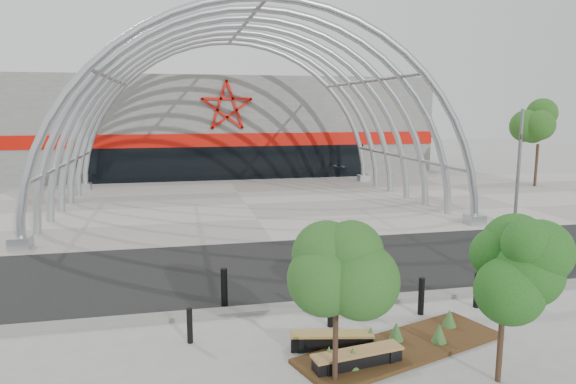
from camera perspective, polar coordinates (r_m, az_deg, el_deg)
name	(u,v)px	position (r m, az deg, el deg)	size (l,w,h in m)	color
ground	(317,303)	(15.11, 3.28, -12.24)	(140.00, 140.00, 0.00)	gray
road	(291,266)	(18.30, 0.33, -8.28)	(140.00, 7.00, 0.02)	black
forecourt	(246,204)	(29.79, -4.68, -1.38)	(60.00, 17.00, 0.04)	gray
kerb	(320,304)	(14.86, 3.55, -12.37)	(60.00, 0.50, 0.12)	slate
arena_building	(219,125)	(47.15, -7.65, 7.38)	(34.00, 15.24, 8.00)	slate
vault_canopy	(246,204)	(29.79, -4.68, -1.38)	(20.80, 15.80, 20.36)	#A2A8AD
planting_bed	(399,345)	(12.66, 12.19, -16.25)	(5.42, 3.16, 0.55)	#342410
signal_pole	(519,165)	(26.49, 24.26, 2.74)	(0.42, 0.76, 5.51)	slate
street_tree_0	(337,267)	(10.21, 5.43, -8.29)	(1.51, 1.51, 3.44)	black
street_tree_1	(506,264)	(11.11, 23.07, -7.37)	(1.47, 1.47, 3.48)	black
bench_0	(331,341)	(12.44, 4.84, -16.20)	(1.98, 0.80, 0.41)	black
bench_1	(357,360)	(11.66, 7.73, -18.03)	(2.09, 0.76, 0.43)	black
bollard_0	(224,288)	(14.66, -7.10, -10.59)	(0.18, 0.18, 1.15)	black
bollard_1	(190,326)	(12.82, -10.86, -14.38)	(0.14, 0.14, 0.86)	black
bollard_2	(331,308)	(13.48, 4.75, -12.72)	(0.16, 0.16, 0.99)	black
bollard_3	(421,296)	(14.61, 14.59, -11.13)	(0.17, 0.17, 1.03)	black
bollard_4	(477,290)	(15.56, 20.23, -10.21)	(0.16, 0.16, 1.00)	black
bg_tree_1	(539,127)	(40.13, 26.14, 6.55)	(2.70, 2.70, 5.91)	#312017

